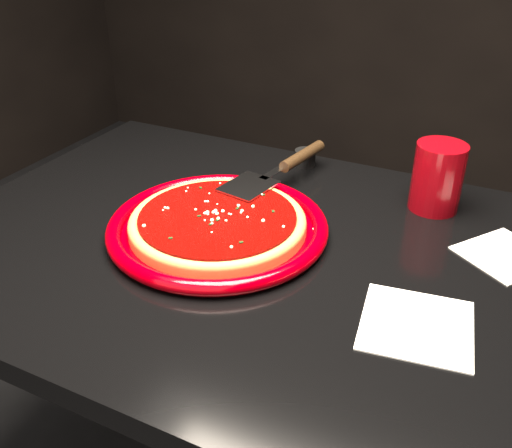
{
  "coord_description": "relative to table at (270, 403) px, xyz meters",
  "views": [
    {
      "loc": [
        0.34,
        -0.74,
        1.27
      ],
      "look_at": [
        -0.05,
        0.03,
        0.77
      ],
      "focal_mm": 40.0,
      "sensor_mm": 36.0,
      "label": 1
    }
  ],
  "objects": [
    {
      "name": "table",
      "position": [
        0.0,
        0.0,
        0.0
      ],
      "size": [
        1.2,
        0.8,
        0.75
      ],
      "primitive_type": "cube",
      "color": "black",
      "rests_on": "floor"
    },
    {
      "name": "plate",
      "position": [
        -0.11,
        -0.0,
        0.39
      ],
      "size": [
        0.43,
        0.43,
        0.03
      ],
      "primitive_type": "cylinder",
      "rotation": [
        0.0,
        0.0,
        -0.12
      ],
      "color": "#840006",
      "rests_on": "table"
    },
    {
      "name": "pizza_crust",
      "position": [
        -0.11,
        -0.0,
        0.39
      ],
      "size": [
        0.35,
        0.35,
        0.02
      ],
      "primitive_type": "cylinder",
      "rotation": [
        0.0,
        0.0,
        -0.12
      ],
      "color": "olive",
      "rests_on": "plate"
    },
    {
      "name": "pizza_crust_rim",
      "position": [
        -0.11,
        -0.0,
        0.4
      ],
      "size": [
        0.35,
        0.35,
        0.02
      ],
      "primitive_type": "torus",
      "rotation": [
        0.0,
        0.0,
        -0.12
      ],
      "color": "olive",
      "rests_on": "plate"
    },
    {
      "name": "pizza_sauce",
      "position": [
        -0.11,
        -0.0,
        0.41
      ],
      "size": [
        0.31,
        0.31,
        0.01
      ],
      "primitive_type": "cylinder",
      "rotation": [
        0.0,
        0.0,
        -0.12
      ],
      "color": "#730300",
      "rests_on": "plate"
    },
    {
      "name": "parmesan_dusting",
      "position": [
        -0.11,
        -0.0,
        0.41
      ],
      "size": [
        0.27,
        0.27,
        0.01
      ],
      "primitive_type": null,
      "color": "beige",
      "rests_on": "plate"
    },
    {
      "name": "basil_flecks",
      "position": [
        -0.11,
        -0.0,
        0.41
      ],
      "size": [
        0.24,
        0.24,
        0.0
      ],
      "primitive_type": null,
      "color": "black",
      "rests_on": "plate"
    },
    {
      "name": "pizza_server",
      "position": [
        -0.08,
        0.2,
        0.42
      ],
      "size": [
        0.15,
        0.36,
        0.03
      ],
      "primitive_type": null,
      "rotation": [
        0.0,
        0.0,
        -0.17
      ],
      "color": "silver",
      "rests_on": "plate"
    },
    {
      "name": "cup",
      "position": [
        0.21,
        0.26,
        0.44
      ],
      "size": [
        0.11,
        0.11,
        0.13
      ],
      "primitive_type": "cylinder",
      "rotation": [
        0.0,
        0.0,
        0.24
      ],
      "color": "maroon",
      "rests_on": "table"
    },
    {
      "name": "napkin_a",
      "position": [
        0.26,
        -0.09,
        0.38
      ],
      "size": [
        0.17,
        0.17,
        0.0
      ],
      "primitive_type": "cube",
      "rotation": [
        0.0,
        0.0,
        0.14
      ],
      "color": "silver",
      "rests_on": "table"
    },
    {
      "name": "napkin_b",
      "position": [
        0.36,
        0.15,
        0.38
      ],
      "size": [
        0.18,
        0.18,
        0.0
      ],
      "primitive_type": "cube",
      "rotation": [
        0.0,
        0.0,
        -0.62
      ],
      "color": "silver",
      "rests_on": "table"
    },
    {
      "name": "ramekin",
      "position": [
        -0.08,
        0.34,
        0.39
      ],
      "size": [
        0.05,
        0.05,
        0.04
      ],
      "primitive_type": "cylinder",
      "rotation": [
        0.0,
        0.0,
        -0.07
      ],
      "color": "black",
      "rests_on": "table"
    }
  ]
}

